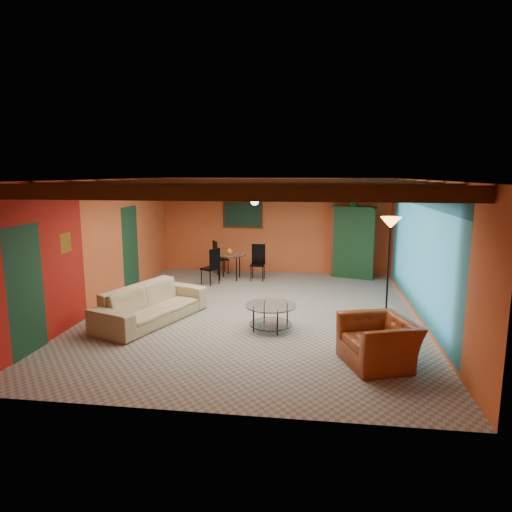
# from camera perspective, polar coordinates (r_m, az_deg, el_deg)

# --- Properties ---
(room) EXTENTS (6.52, 8.01, 2.71)m
(room) POSITION_cam_1_polar(r_m,az_deg,el_deg) (9.07, -0.08, 7.45)
(room) COLOR gray
(room) RESTS_ON ground
(sofa) EXTENTS (1.71, 2.57, 0.70)m
(sofa) POSITION_cam_1_polar(r_m,az_deg,el_deg) (8.99, -12.99, -5.88)
(sofa) COLOR tan
(sofa) RESTS_ON ground
(armchair) EXTENTS (1.25, 1.33, 0.70)m
(armchair) POSITION_cam_1_polar(r_m,az_deg,el_deg) (7.10, 15.14, -10.39)
(armchair) COLOR maroon
(armchair) RESTS_ON ground
(coffee_table) EXTENTS (1.17, 1.17, 0.47)m
(coffee_table) POSITION_cam_1_polar(r_m,az_deg,el_deg) (8.35, 1.85, -7.67)
(coffee_table) COLOR silver
(coffee_table) RESTS_ON ground
(dining_table) EXTENTS (1.86, 1.86, 0.96)m
(dining_table) POSITION_cam_1_polar(r_m,az_deg,el_deg) (12.21, -3.34, -0.72)
(dining_table) COLOR silver
(dining_table) RESTS_ON ground
(armoire) EXTENTS (1.19, 0.84, 1.89)m
(armoire) POSITION_cam_1_polar(r_m,az_deg,el_deg) (12.74, 12.03, 1.64)
(armoire) COLOR maroon
(armoire) RESTS_ON ground
(floor_lamp) EXTENTS (0.50, 0.50, 2.00)m
(floor_lamp) POSITION_cam_1_polar(r_m,az_deg,el_deg) (9.36, 16.31, -1.31)
(floor_lamp) COLOR black
(floor_lamp) RESTS_ON ground
(ceiling_fan) EXTENTS (1.50, 1.50, 0.44)m
(ceiling_fan) POSITION_cam_1_polar(r_m,az_deg,el_deg) (8.96, -0.17, 7.41)
(ceiling_fan) COLOR #472614
(ceiling_fan) RESTS_ON ceiling
(painting) EXTENTS (1.05, 0.03, 0.65)m
(painting) POSITION_cam_1_polar(r_m,az_deg,el_deg) (13.05, -1.69, 5.19)
(painting) COLOR black
(painting) RESTS_ON wall_back
(potted_plant) EXTENTS (0.49, 0.46, 0.44)m
(potted_plant) POSITION_cam_1_polar(r_m,az_deg,el_deg) (12.62, 12.23, 6.87)
(potted_plant) COLOR #26661E
(potted_plant) RESTS_ON armoire
(vase) EXTENTS (0.18, 0.18, 0.18)m
(vase) POSITION_cam_1_polar(r_m,az_deg,el_deg) (12.12, -3.37, 1.92)
(vase) COLOR orange
(vase) RESTS_ON dining_table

